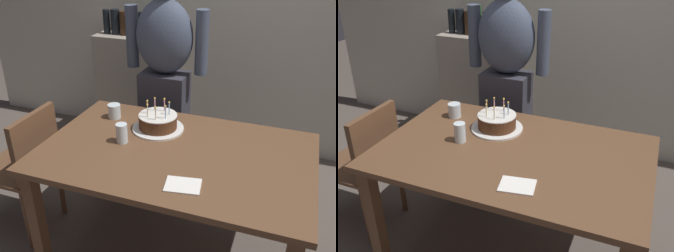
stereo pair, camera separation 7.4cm
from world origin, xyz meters
The scene contains 10 objects.
ground_plane centered at (0.00, 0.00, 0.00)m, with size 10.00×10.00×0.00m, color #564C44.
back_wall centered at (0.00, 1.55, 1.30)m, with size 5.20×0.10×2.60m, color beige.
dining_table centered at (0.00, 0.00, 0.64)m, with size 1.50×0.96×0.74m.
birthday_cake centered at (-0.18, 0.21, 0.79)m, with size 0.32×0.32×0.18m.
water_glass_near centered at (-0.51, 0.26, 0.79)m, with size 0.08×0.08×0.09m, color silver.
water_glass_far centered at (-0.32, -0.01, 0.80)m, with size 0.07×0.07×0.11m, color silver.
napkin_stack centered at (0.14, -0.30, 0.74)m, with size 0.17×0.13×0.01m, color white.
person_man_bearded centered at (-0.33, 0.72, 0.87)m, with size 0.61×0.27×1.66m.
dining_chair centered at (-0.96, -0.11, 0.52)m, with size 0.42×0.42×0.87m.
shelf_cabinet centered at (-0.90, 1.33, 0.53)m, with size 0.61×0.30×1.26m.
Camera 1 is at (0.58, -1.70, 1.81)m, focal length 40.14 mm.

